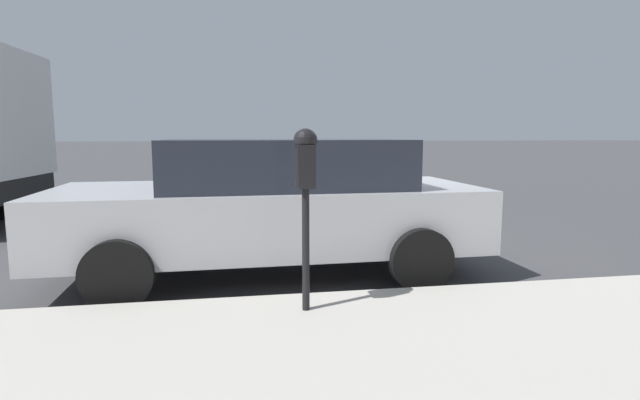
{
  "coord_description": "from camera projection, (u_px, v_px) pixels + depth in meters",
  "views": [
    {
      "loc": [
        -6.51,
        1.29,
        1.55
      ],
      "look_at": [
        -2.62,
        0.61,
        1.03
      ],
      "focal_mm": 28.0,
      "sensor_mm": 36.0,
      "label": 1
    }
  ],
  "objects": [
    {
      "name": "ground_plane",
      "position": [
        332.0,
        249.0,
        6.78
      ],
      "size": [
        220.0,
        220.0,
        0.0
      ],
      "primitive_type": "plane",
      "color": "#424244"
    },
    {
      "name": "car_silver",
      "position": [
        273.0,
        203.0,
        5.54
      ],
      "size": [
        2.14,
        4.61,
        1.5
      ],
      "rotation": [
        0.0,
        0.0,
        0.02
      ],
      "color": "#B7BABF",
      "rests_on": "ground_plane"
    },
    {
      "name": "parking_meter",
      "position": [
        305.0,
        173.0,
        3.93
      ],
      "size": [
        0.21,
        0.19,
        1.47
      ],
      "color": "black",
      "rests_on": "sidewalk"
    }
  ]
}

